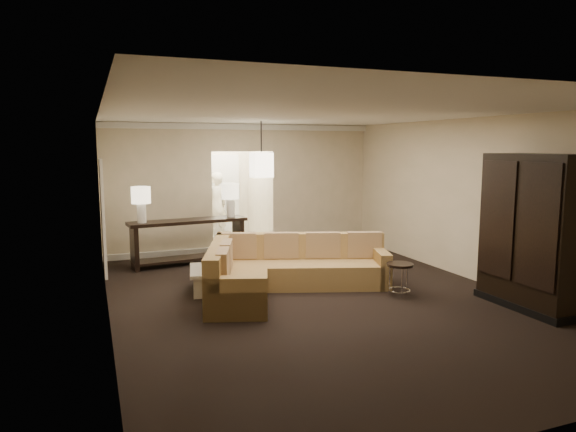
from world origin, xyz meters
name	(u,v)px	position (x,y,z in m)	size (l,w,h in m)	color
ground	(317,299)	(0.00, 0.00, 0.00)	(8.00, 8.00, 0.00)	black
wall_back	(243,188)	(0.00, 4.00, 1.40)	(6.00, 0.04, 2.80)	beige
wall_front	(533,266)	(0.00, -4.00, 1.40)	(6.00, 0.04, 2.80)	beige
wall_left	(105,218)	(-3.00, 0.00, 1.40)	(0.04, 8.00, 2.80)	beige
wall_right	(479,201)	(3.00, 0.00, 1.40)	(0.04, 8.00, 2.80)	beige
ceiling	(319,113)	(0.00, 0.00, 2.80)	(6.00, 8.00, 0.02)	white
crown_molding	(243,127)	(0.00, 3.95, 2.73)	(6.00, 0.10, 0.12)	white
baseboard	(245,248)	(0.00, 3.95, 0.06)	(6.00, 0.10, 0.12)	white
side_door	(103,217)	(-2.97, 2.80, 1.05)	(0.05, 0.90, 2.10)	white
foyer	(228,188)	(0.00, 5.34, 1.30)	(1.44, 2.02, 2.80)	beige
sectional_sofa	(282,270)	(-0.36, 0.61, 0.34)	(3.41, 2.44, 0.86)	brown
coffee_table	(220,279)	(-1.28, 1.00, 0.19)	(1.08, 1.08, 0.39)	beige
console_table	(189,238)	(-1.40, 3.06, 0.53)	(2.34, 0.77, 0.89)	black
armoire	(532,235)	(2.68, -1.47, 1.06)	(0.66, 1.54, 2.21)	black
drink_table	(400,273)	(1.26, -0.31, 0.37)	(0.41, 0.41, 0.52)	black
table_lamp_left	(141,199)	(-2.28, 2.96, 1.34)	(0.36, 0.36, 0.68)	white
table_lamp_right	(230,195)	(-0.52, 3.15, 1.34)	(0.36, 0.36, 0.68)	white
pendant_light	(261,165)	(0.00, 2.70, 1.95)	(0.38, 0.38, 1.09)	black
person	(216,202)	(-0.25, 5.60, 0.93)	(0.67, 0.45, 1.86)	beige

